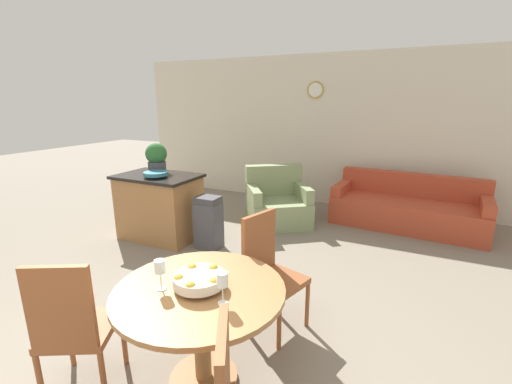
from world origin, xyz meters
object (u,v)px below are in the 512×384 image
object	(u,v)px
dining_chair_far_side	(269,267)
wine_glass_left	(160,268)
trash_bin	(209,223)
teal_bowl	(156,174)
potted_plant	(156,157)
couch	(407,209)
kitchen_island	(160,206)
armchair	(277,205)
fruit_bowl	(199,279)
wine_glass_right	(222,281)
dining_chair_near_left	(73,324)
dining_table	(201,310)

from	to	relation	value
dining_chair_far_side	wine_glass_left	bearing A→B (deg)	-5.19
trash_bin	teal_bowl	bearing A→B (deg)	-173.68
potted_plant	couch	bearing A→B (deg)	29.28
dining_chair_far_side	kitchen_island	distance (m)	2.46
wine_glass_left	potted_plant	bearing A→B (deg)	131.09
armchair	wine_glass_left	bearing A→B (deg)	-116.98
couch	potted_plant	bearing A→B (deg)	-146.06
trash_bin	kitchen_island	bearing A→B (deg)	178.03
teal_bowl	trash_bin	distance (m)	0.97
kitchen_island	armchair	bearing A→B (deg)	44.29
wine_glass_left	teal_bowl	size ratio (longest dim) A/B	0.64
wine_glass_left	trash_bin	bearing A→B (deg)	115.64
fruit_bowl	wine_glass_right	bearing A→B (deg)	-20.72
dining_chair_near_left	wine_glass_right	world-z (taller)	dining_chair_near_left
potted_plant	dining_chair_near_left	bearing A→B (deg)	-59.65
dining_table	wine_glass_left	xyz separation A→B (m)	(-0.21, -0.12, 0.31)
dining_chair_near_left	wine_glass_left	distance (m)	0.65
wine_glass_right	couch	xyz separation A→B (m)	(0.91, 4.02, -0.60)
dining_chair_near_left	armchair	distance (m)	3.63
wine_glass_right	armchair	xyz separation A→B (m)	(-0.96, 3.27, -0.57)
fruit_bowl	kitchen_island	size ratio (longest dim) A/B	0.30
wine_glass_right	dining_table	bearing A→B (deg)	158.94
potted_plant	dining_chair_far_side	bearing A→B (deg)	-29.89
trash_bin	wine_glass_right	bearing A→B (deg)	-54.74
wine_glass_right	kitchen_island	size ratio (longest dim) A/B	0.18
teal_bowl	armchair	world-z (taller)	teal_bowl
wine_glass_right	couch	bearing A→B (deg)	77.29
dining_table	armchair	distance (m)	3.28
trash_bin	dining_chair_near_left	bearing A→B (deg)	-77.36
dining_chair_near_left	fruit_bowl	size ratio (longest dim) A/B	2.96
dining_chair_near_left	wine_glass_left	size ratio (longest dim) A/B	4.87
dining_chair_far_side	fruit_bowl	size ratio (longest dim) A/B	2.96
kitchen_island	couch	distance (m)	3.73
dining_chair_far_side	wine_glass_right	bearing A→B (deg)	21.87
teal_bowl	couch	world-z (taller)	teal_bowl
wine_glass_right	teal_bowl	xyz separation A→B (m)	(-2.16, 1.91, 0.08)
kitchen_island	armchair	xyz separation A→B (m)	(1.28, 1.25, -0.16)
dining_chair_far_side	teal_bowl	bearing A→B (deg)	-99.59
couch	armchair	xyz separation A→B (m)	(-1.86, -0.75, 0.02)
dining_chair_far_side	couch	xyz separation A→B (m)	(0.98, 3.16, -0.26)
dining_chair_far_side	armchair	xyz separation A→B (m)	(-0.88, 2.41, -0.24)
dining_chair_far_side	wine_glass_left	size ratio (longest dim) A/B	4.87
armchair	kitchen_island	bearing A→B (deg)	-171.61
dining_table	dining_chair_far_side	distance (m)	0.79
potted_plant	trash_bin	size ratio (longest dim) A/B	0.59
dining_table	wine_glass_left	world-z (taller)	wine_glass_left
armchair	dining_chair_near_left	bearing A→B (deg)	-124.76
wine_glass_right	trash_bin	world-z (taller)	wine_glass_right
kitchen_island	couch	xyz separation A→B (m)	(3.14, 2.00, -0.18)
teal_bowl	potted_plant	world-z (taller)	potted_plant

